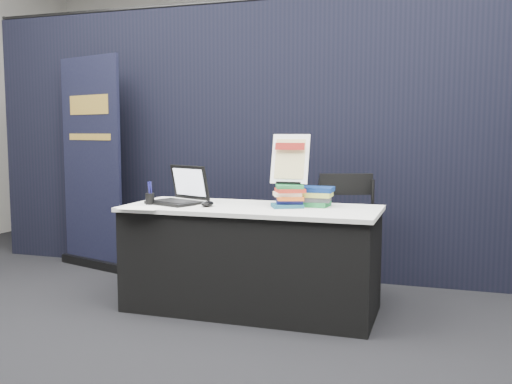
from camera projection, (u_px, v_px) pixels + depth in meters
The scene contains 15 objects.
floor at pixel (223, 335), 3.59m from camera, with size 8.00×8.00×0.00m, color black.
wall_back at pixel (338, 94), 7.19m from camera, with size 8.00×0.02×3.50m, color #B3B1A9.
drape_partition at pixel (289, 141), 4.98m from camera, with size 6.00×0.08×2.40m, color black.
display_table at pixel (251, 258), 4.08m from camera, with size 1.80×0.75×0.75m.
laptop at pixel (177, 195), 4.21m from camera, with size 0.44×0.42×0.28m.
mouse at pixel (207, 204), 4.03m from camera, with size 0.08×0.13×0.04m, color black.
brochure_left at pixel (141, 208), 3.94m from camera, with size 0.28×0.20×0.00m, color white.
brochure_mid at pixel (165, 204), 4.18m from camera, with size 0.26×0.18×0.00m, color white.
brochure_right at pixel (198, 204), 4.17m from camera, with size 0.26×0.19×0.00m, color white.
pen_cup at pixel (150, 199), 4.14m from camera, with size 0.06×0.06×0.08m, color black.
book_stack_tall at pixel (289, 196), 3.98m from camera, with size 0.24×0.22×0.16m.
book_stack_short at pixel (314, 197), 4.05m from camera, with size 0.24×0.18×0.14m.
info_sign at pixel (290, 160), 3.98m from camera, with size 0.27×0.14×0.36m.
pullup_banner at pixel (92, 175), 5.33m from camera, with size 0.83×0.35×1.97m.
stacking_chair at pixel (342, 231), 4.28m from camera, with size 0.55×0.56×0.96m.
Camera 1 is at (1.28, -3.24, 1.27)m, focal length 40.00 mm.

